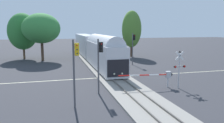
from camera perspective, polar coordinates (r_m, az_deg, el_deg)
The scene contains 12 objects.
ground_plane at distance 28.95m, azimuth 0.20°, elevation -4.17°, with size 220.00×220.00×0.00m, color #333338.
road_centre_stripe at distance 28.94m, azimuth 0.20°, elevation -4.16°, with size 44.00×0.20×0.01m.
railway_track at distance 28.92m, azimuth 0.20°, elevation -3.99°, with size 4.40×80.00×0.32m.
commuter_train at distance 43.56m, azimuth -5.10°, elevation 3.89°, with size 3.04×39.19×5.16m.
crossing_gate_near at distance 24.22m, azimuth 13.13°, elevation -3.55°, with size 6.28×0.40×1.80m.
crossing_signal_mast at distance 24.24m, azimuth 17.45°, elevation -1.01°, with size 1.36×0.44×4.16m.
traffic_signal_far_side at distance 38.55m, azimuth 5.69°, elevation 4.78°, with size 0.53×0.38×5.71m.
traffic_signal_near_left at distance 17.47m, azimuth -9.71°, elevation -0.29°, with size 0.53×0.38×5.64m.
traffic_signal_median at distance 21.02m, azimuth -3.29°, elevation 1.08°, with size 0.53×0.38×5.49m.
oak_behind_train at distance 45.44m, azimuth -18.29°, elevation 8.34°, with size 7.47×7.47×9.47m.
pine_left_background at distance 49.38m, azimuth -22.62°, elevation 7.37°, with size 6.09×6.09×9.68m.
oak_far_right at distance 49.53m, azimuth 5.23°, elevation 8.57°, with size 4.43×4.43×10.50m.
Camera 1 is at (-7.30, -27.24, 6.51)m, focal length 34.42 mm.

